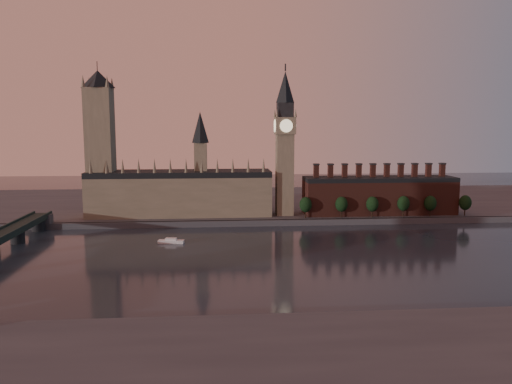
% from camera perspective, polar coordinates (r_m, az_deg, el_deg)
% --- Properties ---
extents(ground, '(900.00, 900.00, 0.00)m').
position_cam_1_polar(ground, '(256.18, 4.34, -7.87)').
color(ground, black).
rests_on(ground, ground).
extents(north_bank, '(900.00, 182.00, 4.00)m').
position_cam_1_polar(north_bank, '(428.83, 0.70, -1.27)').
color(north_bank, '#4C4D52').
rests_on(north_bank, ground).
extents(palace_of_westminster, '(130.00, 30.30, 74.00)m').
position_cam_1_polar(palace_of_westminster, '(362.74, -8.57, 0.14)').
color(palace_of_westminster, gray).
rests_on(palace_of_westminster, north_bank).
extents(victoria_tower, '(24.00, 24.00, 108.00)m').
position_cam_1_polar(victoria_tower, '(368.12, -17.39, 5.84)').
color(victoria_tower, gray).
rests_on(victoria_tower, north_bank).
extents(big_ben, '(15.00, 15.00, 107.00)m').
position_cam_1_polar(big_ben, '(357.36, 3.31, 5.77)').
color(big_ben, gray).
rests_on(big_ben, north_bank).
extents(chimney_block, '(110.00, 25.00, 37.00)m').
position_cam_1_polar(chimney_block, '(376.59, 13.88, -0.31)').
color(chimney_block, '#572921').
rests_on(chimney_block, north_bank).
extents(embankment_tree_0, '(8.60, 8.60, 14.88)m').
position_cam_1_polar(embankment_tree_0, '(349.17, 5.69, -1.45)').
color(embankment_tree_0, black).
rests_on(embankment_tree_0, north_bank).
extents(embankment_tree_1, '(8.60, 8.60, 14.88)m').
position_cam_1_polar(embankment_tree_1, '(354.56, 9.74, -1.39)').
color(embankment_tree_1, black).
rests_on(embankment_tree_1, north_bank).
extents(embankment_tree_2, '(8.60, 8.60, 14.88)m').
position_cam_1_polar(embankment_tree_2, '(359.71, 13.15, -1.35)').
color(embankment_tree_2, black).
rests_on(embankment_tree_2, north_bank).
extents(embankment_tree_3, '(8.60, 8.60, 14.88)m').
position_cam_1_polar(embankment_tree_3, '(368.09, 16.50, -1.26)').
color(embankment_tree_3, black).
rests_on(embankment_tree_3, north_bank).
extents(embankment_tree_4, '(8.60, 8.60, 14.88)m').
position_cam_1_polar(embankment_tree_4, '(374.94, 19.30, -1.22)').
color(embankment_tree_4, black).
rests_on(embankment_tree_4, north_bank).
extents(embankment_tree_5, '(8.60, 8.60, 14.88)m').
position_cam_1_polar(embankment_tree_5, '(386.62, 22.79, -1.13)').
color(embankment_tree_5, black).
rests_on(embankment_tree_5, north_bank).
extents(river_boat, '(15.50, 6.33, 3.01)m').
position_cam_1_polar(river_boat, '(297.12, -9.68, -5.55)').
color(river_boat, white).
rests_on(river_boat, ground).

